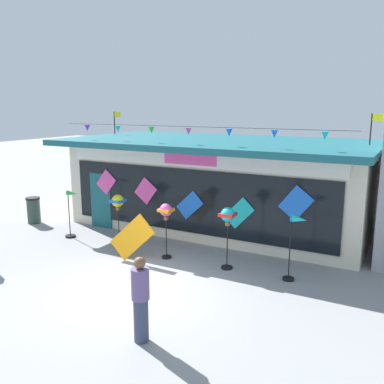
{
  "coord_description": "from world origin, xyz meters",
  "views": [
    {
      "loc": [
        5.83,
        -7.65,
        4.38
      ],
      "look_at": [
        0.04,
        2.95,
        1.89
      ],
      "focal_mm": 39.16,
      "sensor_mm": 36.0,
      "label": 1
    }
  ],
  "objects_px": {
    "kite_shop_building": "(221,182)",
    "wind_spinner_center_right": "(228,219)",
    "person_near_camera": "(141,299)",
    "wind_spinner_center_left": "(166,214)",
    "wind_spinner_far_left": "(71,210)",
    "wind_spinner_left": "(118,204)",
    "wind_spinner_right": "(296,235)",
    "trash_bin": "(34,210)",
    "display_kite_on_ground": "(132,237)"
  },
  "relations": [
    {
      "from": "wind_spinner_right",
      "to": "wind_spinner_center_right",
      "type": "bearing_deg",
      "value": -178.27
    },
    {
      "from": "kite_shop_building",
      "to": "wind_spinner_center_right",
      "type": "bearing_deg",
      "value": -62.93
    },
    {
      "from": "trash_bin",
      "to": "kite_shop_building",
      "type": "bearing_deg",
      "value": 26.4
    },
    {
      "from": "wind_spinner_left",
      "to": "display_kite_on_ground",
      "type": "distance_m",
      "value": 1.61
    },
    {
      "from": "wind_spinner_center_left",
      "to": "wind_spinner_right",
      "type": "bearing_deg",
      "value": 2.51
    },
    {
      "from": "kite_shop_building",
      "to": "trash_bin",
      "type": "distance_m",
      "value": 7.19
    },
    {
      "from": "wind_spinner_left",
      "to": "wind_spinner_center_right",
      "type": "height_order",
      "value": "wind_spinner_center_right"
    },
    {
      "from": "person_near_camera",
      "to": "wind_spinner_far_left",
      "type": "bearing_deg",
      "value": 167.57
    },
    {
      "from": "wind_spinner_center_right",
      "to": "person_near_camera",
      "type": "distance_m",
      "value": 4.12
    },
    {
      "from": "wind_spinner_left",
      "to": "wind_spinner_right",
      "type": "distance_m",
      "value": 5.67
    },
    {
      "from": "kite_shop_building",
      "to": "person_near_camera",
      "type": "distance_m",
      "value": 8.19
    },
    {
      "from": "wind_spinner_left",
      "to": "wind_spinner_right",
      "type": "height_order",
      "value": "wind_spinner_right"
    },
    {
      "from": "wind_spinner_center_left",
      "to": "trash_bin",
      "type": "distance_m",
      "value": 6.53
    },
    {
      "from": "wind_spinner_far_left",
      "to": "display_kite_on_ground",
      "type": "distance_m",
      "value": 3.18
    },
    {
      "from": "wind_spinner_center_left",
      "to": "wind_spinner_right",
      "type": "xyz_separation_m",
      "value": [
        3.72,
        0.16,
        -0.12
      ]
    },
    {
      "from": "wind_spinner_far_left",
      "to": "person_near_camera",
      "type": "height_order",
      "value": "person_near_camera"
    },
    {
      "from": "wind_spinner_far_left",
      "to": "wind_spinner_left",
      "type": "distance_m",
      "value": 1.94
    },
    {
      "from": "person_near_camera",
      "to": "wind_spinner_center_left",
      "type": "bearing_deg",
      "value": 139.0
    },
    {
      "from": "kite_shop_building",
      "to": "display_kite_on_ground",
      "type": "bearing_deg",
      "value": -98.73
    },
    {
      "from": "wind_spinner_left",
      "to": "person_near_camera",
      "type": "relative_size",
      "value": 0.98
    },
    {
      "from": "kite_shop_building",
      "to": "wind_spinner_center_right",
      "type": "distance_m",
      "value": 4.3
    },
    {
      "from": "wind_spinner_center_right",
      "to": "wind_spinner_right",
      "type": "height_order",
      "value": "wind_spinner_right"
    },
    {
      "from": "wind_spinner_left",
      "to": "wind_spinner_center_right",
      "type": "relative_size",
      "value": 0.96
    },
    {
      "from": "kite_shop_building",
      "to": "wind_spinner_right",
      "type": "xyz_separation_m",
      "value": [
        3.79,
        -3.77,
        -0.41
      ]
    },
    {
      "from": "wind_spinner_center_right",
      "to": "kite_shop_building",
      "type": "bearing_deg",
      "value": 117.07
    },
    {
      "from": "wind_spinner_far_left",
      "to": "kite_shop_building",
      "type": "bearing_deg",
      "value": 45.09
    },
    {
      "from": "kite_shop_building",
      "to": "person_near_camera",
      "type": "relative_size",
      "value": 6.4
    },
    {
      "from": "wind_spinner_far_left",
      "to": "person_near_camera",
      "type": "relative_size",
      "value": 0.96
    },
    {
      "from": "kite_shop_building",
      "to": "wind_spinner_center_left",
      "type": "height_order",
      "value": "kite_shop_building"
    },
    {
      "from": "wind_spinner_center_left",
      "to": "person_near_camera",
      "type": "bearing_deg",
      "value": -64.11
    },
    {
      "from": "kite_shop_building",
      "to": "wind_spinner_center_right",
      "type": "xyz_separation_m",
      "value": [
        1.95,
        -3.82,
        -0.22
      ]
    },
    {
      "from": "kite_shop_building",
      "to": "trash_bin",
      "type": "relative_size",
      "value": 10.75
    },
    {
      "from": "wind_spinner_left",
      "to": "trash_bin",
      "type": "bearing_deg",
      "value": 173.47
    },
    {
      "from": "wind_spinner_center_left",
      "to": "display_kite_on_ground",
      "type": "relative_size",
      "value": 1.28
    },
    {
      "from": "wind_spinner_center_left",
      "to": "wind_spinner_right",
      "type": "relative_size",
      "value": 0.94
    },
    {
      "from": "wind_spinner_center_right",
      "to": "trash_bin",
      "type": "bearing_deg",
      "value": 175.42
    },
    {
      "from": "wind_spinner_center_right",
      "to": "display_kite_on_ground",
      "type": "xyz_separation_m",
      "value": [
        -2.65,
        -0.73,
        -0.72
      ]
    },
    {
      "from": "wind_spinner_far_left",
      "to": "wind_spinner_center_left",
      "type": "distance_m",
      "value": 3.86
    },
    {
      "from": "wind_spinner_far_left",
      "to": "wind_spinner_right",
      "type": "height_order",
      "value": "wind_spinner_right"
    },
    {
      "from": "kite_shop_building",
      "to": "wind_spinner_far_left",
      "type": "height_order",
      "value": "kite_shop_building"
    },
    {
      "from": "wind_spinner_far_left",
      "to": "trash_bin",
      "type": "relative_size",
      "value": 1.61
    },
    {
      "from": "kite_shop_building",
      "to": "wind_spinner_left",
      "type": "xyz_separation_m",
      "value": [
        -1.88,
        -3.67,
        -0.29
      ]
    },
    {
      "from": "wind_spinner_center_left",
      "to": "person_near_camera",
      "type": "xyz_separation_m",
      "value": [
        1.93,
        -3.98,
        -0.49
      ]
    },
    {
      "from": "wind_spinner_center_left",
      "to": "wind_spinner_center_right",
      "type": "bearing_deg",
      "value": 3.28
    },
    {
      "from": "wind_spinner_far_left",
      "to": "wind_spinner_right",
      "type": "bearing_deg",
      "value": 0.14
    },
    {
      "from": "display_kite_on_ground",
      "to": "wind_spinner_right",
      "type": "bearing_deg",
      "value": 9.87
    },
    {
      "from": "trash_bin",
      "to": "display_kite_on_ground",
      "type": "height_order",
      "value": "display_kite_on_ground"
    },
    {
      "from": "trash_bin",
      "to": "wind_spinner_right",
      "type": "bearing_deg",
      "value": -3.44
    },
    {
      "from": "wind_spinner_far_left",
      "to": "wind_spinner_center_right",
      "type": "relative_size",
      "value": 0.93
    },
    {
      "from": "wind_spinner_center_left",
      "to": "trash_bin",
      "type": "relative_size",
      "value": 1.64
    }
  ]
}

